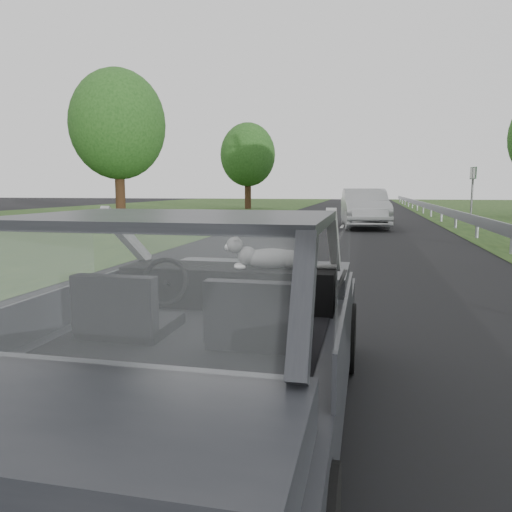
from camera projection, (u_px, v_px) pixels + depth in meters
The scene contains 12 objects.
ground at pixel (205, 431), 3.28m from camera, with size 140.00×140.00×0.00m, color black.
subject_car at pixel (204, 324), 3.18m from camera, with size 1.80×4.00×1.45m, color #26272B.
dashboard at pixel (230, 286), 3.77m from camera, with size 1.58×0.45×0.30m, color black.
driver_seat at pixel (124, 307), 2.97m from camera, with size 0.50×0.72×0.42m, color black.
passenger_seat at pixel (255, 315), 2.80m from camera, with size 0.50×0.72×0.42m, color black.
steering_wheel at pixel (165, 282), 3.56m from camera, with size 0.36×0.36×0.04m, color black.
cat at pixel (271, 257), 3.64m from camera, with size 0.58×0.18×0.26m, color slate.
guardrail at pixel (508, 230), 11.94m from camera, with size 0.05×90.00×0.32m, color #9A9EA4.
other_car at pixel (364, 208), 20.18m from camera, with size 1.88×4.77×1.57m, color silver.
highway_sign at pixel (472, 192), 27.66m from camera, with size 0.11×1.09×2.73m, color #154922.
tree_5 at pixel (119, 146), 25.96m from camera, with size 4.93×4.93×7.46m, color #1C4517, non-canonical shape.
tree_6 at pixel (248, 167), 37.79m from camera, with size 4.15×4.15×6.28m, color #1C4517, non-canonical shape.
Camera 1 is at (1.00, -2.95, 1.59)m, focal length 35.00 mm.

